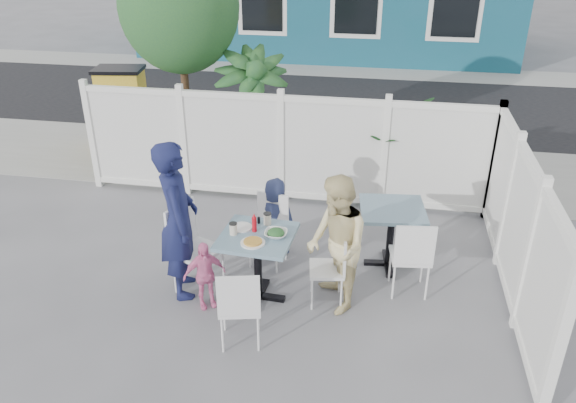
% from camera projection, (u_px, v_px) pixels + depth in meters
% --- Properties ---
extents(ground, '(80.00, 80.00, 0.00)m').
position_uv_depth(ground, '(232.00, 294.00, 6.24)').
color(ground, slate).
extents(near_sidewalk, '(24.00, 2.60, 0.01)m').
position_uv_depth(near_sidewalk, '(291.00, 163.00, 9.58)').
color(near_sidewalk, gray).
rests_on(near_sidewalk, ground).
extents(street, '(24.00, 5.00, 0.01)m').
position_uv_depth(street, '(319.00, 102.00, 12.83)').
color(street, black).
rests_on(street, ground).
extents(far_sidewalk, '(24.00, 1.60, 0.01)m').
position_uv_depth(far_sidewalk, '(334.00, 70.00, 15.55)').
color(far_sidewalk, gray).
rests_on(far_sidewalk, ground).
extents(fence_back, '(5.86, 0.08, 1.60)m').
position_uv_depth(fence_back, '(281.00, 151.00, 7.98)').
color(fence_back, white).
rests_on(fence_back, ground).
extents(fence_right, '(0.08, 3.66, 1.60)m').
position_uv_depth(fence_right, '(517.00, 231.00, 5.94)').
color(fence_right, white).
rests_on(fence_right, ground).
extents(tree, '(1.80, 1.62, 3.59)m').
position_uv_depth(tree, '(179.00, 6.00, 8.23)').
color(tree, '#382316').
rests_on(tree, ground).
extents(utility_cabinet, '(0.83, 0.65, 1.41)m').
position_uv_depth(utility_cabinet, '(124.00, 111.00, 9.93)').
color(utility_cabinet, gold).
rests_on(utility_cabinet, ground).
extents(potted_shrub_a, '(1.48, 1.48, 2.05)m').
position_uv_depth(potted_shrub_a, '(251.00, 117.00, 8.59)').
color(potted_shrub_a, '#1F4C2C').
rests_on(potted_shrub_a, ground).
extents(potted_shrub_b, '(1.66, 1.72, 1.46)m').
position_uv_depth(potted_shrub_b, '(381.00, 146.00, 8.31)').
color(potted_shrub_b, '#1F4C2C').
rests_on(potted_shrub_b, ground).
extents(main_table, '(0.80, 0.80, 0.80)m').
position_uv_depth(main_table, '(257.00, 249.00, 5.92)').
color(main_table, slate).
rests_on(main_table, ground).
extents(spare_table, '(0.81, 0.81, 0.77)m').
position_uv_depth(spare_table, '(392.00, 221.00, 6.51)').
color(spare_table, slate).
rests_on(spare_table, ground).
extents(chair_left, '(0.58, 0.59, 1.01)m').
position_uv_depth(chair_left, '(191.00, 242.00, 6.12)').
color(chair_left, white).
rests_on(chair_left, ground).
extents(chair_right, '(0.42, 0.43, 0.84)m').
position_uv_depth(chair_right, '(334.00, 263.00, 5.93)').
color(chair_right, white).
rests_on(chair_right, ground).
extents(chair_back, '(0.45, 0.44, 0.86)m').
position_uv_depth(chair_back, '(270.00, 224.00, 6.65)').
color(chair_back, white).
rests_on(chair_back, ground).
extents(chair_near, '(0.48, 0.46, 0.88)m').
position_uv_depth(chair_near, '(239.00, 303.00, 5.27)').
color(chair_near, white).
rests_on(chair_near, ground).
extents(chair_spare, '(0.47, 0.46, 0.92)m').
position_uv_depth(chair_spare, '(412.00, 253.00, 6.01)').
color(chair_spare, white).
rests_on(chair_spare, ground).
extents(man, '(0.64, 0.76, 1.77)m').
position_uv_depth(man, '(178.00, 220.00, 5.94)').
color(man, '#161A45').
rests_on(man, ground).
extents(woman, '(0.81, 0.89, 1.50)m').
position_uv_depth(woman, '(336.00, 245.00, 5.75)').
color(woman, gold).
rests_on(woman, ground).
extents(boy, '(0.53, 0.39, 1.01)m').
position_uv_depth(boy, '(275.00, 218.00, 6.79)').
color(boy, navy).
rests_on(boy, ground).
extents(toddler, '(0.49, 0.41, 0.78)m').
position_uv_depth(toddler, '(205.00, 275.00, 5.90)').
color(toddler, pink).
rests_on(toddler, ground).
extents(plate_main, '(0.25, 0.25, 0.02)m').
position_uv_depth(plate_main, '(253.00, 243.00, 5.68)').
color(plate_main, white).
rests_on(plate_main, main_table).
extents(plate_side, '(0.23, 0.23, 0.02)m').
position_uv_depth(plate_side, '(242.00, 227.00, 5.97)').
color(plate_side, white).
rests_on(plate_side, main_table).
extents(salad_bowl, '(0.24, 0.24, 0.06)m').
position_uv_depth(salad_bowl, '(276.00, 234.00, 5.80)').
color(salad_bowl, white).
rests_on(salad_bowl, main_table).
extents(coffee_cup_a, '(0.08, 0.08, 0.12)m').
position_uv_depth(coffee_cup_a, '(233.00, 229.00, 5.83)').
color(coffee_cup_a, beige).
rests_on(coffee_cup_a, main_table).
extents(coffee_cup_b, '(0.08, 0.08, 0.12)m').
position_uv_depth(coffee_cup_b, '(267.00, 219.00, 6.02)').
color(coffee_cup_b, beige).
rests_on(coffee_cup_b, main_table).
extents(ketchup_bottle, '(0.05, 0.05, 0.16)m').
position_uv_depth(ketchup_bottle, '(254.00, 224.00, 5.87)').
color(ketchup_bottle, '#BA0B17').
rests_on(ketchup_bottle, main_table).
extents(salt_shaker, '(0.03, 0.03, 0.07)m').
position_uv_depth(salt_shaker, '(254.00, 219.00, 6.08)').
color(salt_shaker, white).
rests_on(salt_shaker, main_table).
extents(pepper_shaker, '(0.03, 0.03, 0.07)m').
position_uv_depth(pepper_shaker, '(259.00, 220.00, 6.05)').
color(pepper_shaker, black).
rests_on(pepper_shaker, main_table).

